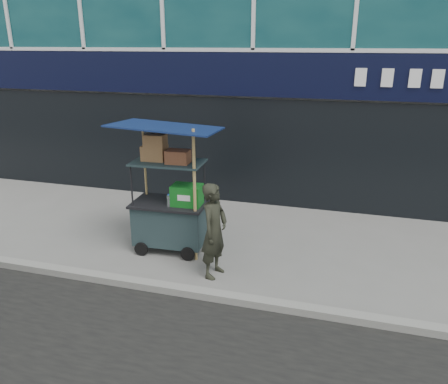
% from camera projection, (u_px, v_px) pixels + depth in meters
% --- Properties ---
extents(ground, '(80.00, 80.00, 0.00)m').
position_uv_depth(ground, '(194.00, 288.00, 6.66)').
color(ground, slate).
rests_on(ground, ground).
extents(curb, '(80.00, 0.18, 0.12)m').
position_uv_depth(curb, '(189.00, 292.00, 6.46)').
color(curb, gray).
rests_on(curb, ground).
extents(vendor_cart, '(1.78, 1.30, 2.33)m').
position_uv_depth(vendor_cart, '(171.00, 207.00, 7.67)').
color(vendor_cart, '#1C2D2F').
rests_on(vendor_cart, ground).
extents(vendor_man, '(0.47, 0.63, 1.54)m').
position_uv_depth(vendor_man, '(214.00, 231.00, 6.81)').
color(vendor_man, black).
rests_on(vendor_man, ground).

